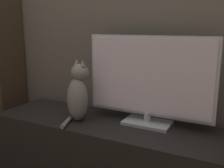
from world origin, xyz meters
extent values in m
cube|color=black|center=(0.00, 0.94, 0.25)|extent=(1.59, 0.47, 0.49)
cube|color=#B7B7BC|center=(0.25, 1.03, 0.50)|extent=(0.30, 0.18, 0.02)
cylinder|color=#B7B7BC|center=(0.25, 1.03, 0.54)|extent=(0.04, 0.04, 0.06)
cube|color=#B7B7BC|center=(0.25, 1.04, 0.80)|extent=(0.82, 0.02, 0.50)
cube|color=silver|center=(0.25, 1.02, 0.80)|extent=(0.78, 0.01, 0.47)
ellipsoid|color=gray|center=(-0.19, 0.88, 0.64)|extent=(0.18, 0.17, 0.29)
ellipsoid|color=silver|center=(-0.17, 0.92, 0.62)|extent=(0.09, 0.06, 0.16)
sphere|color=gray|center=(-0.18, 0.90, 0.81)|extent=(0.14, 0.14, 0.12)
cone|color=gray|center=(-0.21, 0.91, 0.88)|extent=(0.04, 0.04, 0.04)
cone|color=gray|center=(-0.15, 0.89, 0.88)|extent=(0.04, 0.04, 0.04)
cylinder|color=gray|center=(-0.21, 0.79, 0.51)|extent=(0.08, 0.18, 0.03)
cube|color=#3D2D1E|center=(-0.97, 1.05, 0.75)|extent=(0.03, 0.28, 1.51)
cube|color=#3D2D1E|center=(-1.27, 1.18, 0.75)|extent=(0.63, 0.03, 1.51)
cube|color=#B79323|center=(-1.11, 1.03, 0.14)|extent=(0.06, 0.20, 0.22)
cube|color=maroon|center=(-1.05, 1.03, 0.14)|extent=(0.05, 0.21, 0.22)
camera|label=1|loc=(0.78, -0.49, 1.12)|focal=42.00mm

